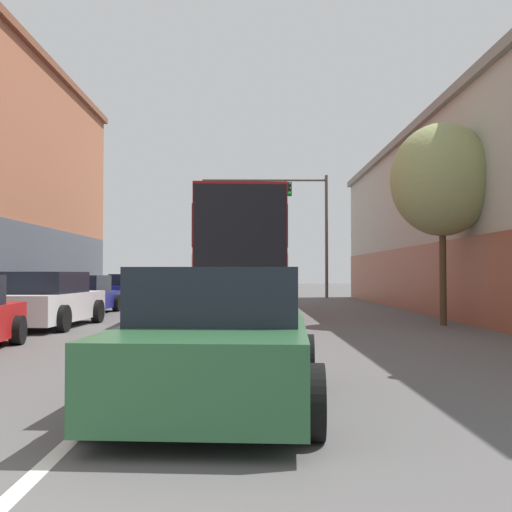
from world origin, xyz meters
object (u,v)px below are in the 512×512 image
traffic_signal_gantry (287,207)px  hatchback_foreground (219,340)px  street_tree_near (442,180)px  parked_car_left_distant (48,301)px  parked_car_left_near (81,296)px  bus (235,253)px  parked_car_left_far (133,289)px

traffic_signal_gantry → hatchback_foreground: bearing=-95.0°
traffic_signal_gantry → street_tree_near: traffic_signal_gantry is taller
hatchback_foreground → parked_car_left_distant: 10.50m
parked_car_left_near → street_tree_near: street_tree_near is taller
hatchback_foreground → parked_car_left_distant: bearing=31.9°
parked_car_left_near → street_tree_near: 12.48m
traffic_signal_gantry → parked_car_left_near: bearing=-120.3°
parked_car_left_distant → hatchback_foreground: bearing=-149.5°
bus → parked_car_left_near: bearing=91.1°
bus → parked_car_left_far: (-4.99, 7.04, -1.46)m
bus → street_tree_near: street_tree_near is taller
parked_car_left_near → traffic_signal_gantry: (7.99, 13.69, 4.61)m
hatchback_foreground → traffic_signal_gantry: 28.64m
parked_car_left_distant → street_tree_near: street_tree_near is taller
bus → parked_car_left_distant: bus is taller
bus → street_tree_near: (5.73, -5.08, 1.81)m
parked_car_left_far → street_tree_near: 16.52m
bus → hatchback_foreground: size_ratio=2.90×
parked_car_left_far → street_tree_near: size_ratio=0.81×
parked_car_left_distant → traffic_signal_gantry: (7.39, 18.89, 4.55)m
parked_car_left_near → parked_car_left_far: bearing=-2.1°
hatchback_foreground → traffic_signal_gantry: bearing=-1.0°
parked_car_left_near → parked_car_left_distant: (0.61, -5.19, 0.05)m
traffic_signal_gantry → street_tree_near: 18.73m
parked_car_left_distant → parked_car_left_near: bearing=9.2°
bus → parked_car_left_distant: bearing=136.9°
parked_car_left_far → bus: bearing=-138.1°
street_tree_near → parked_car_left_far: bearing=131.5°
bus → parked_car_left_far: size_ratio=2.63×
parked_car_left_near → traffic_signal_gantry: bearing=-29.7°
hatchback_foreground → street_tree_near: (5.54, 9.74, 3.24)m
parked_car_left_near → street_tree_near: bearing=-112.6°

